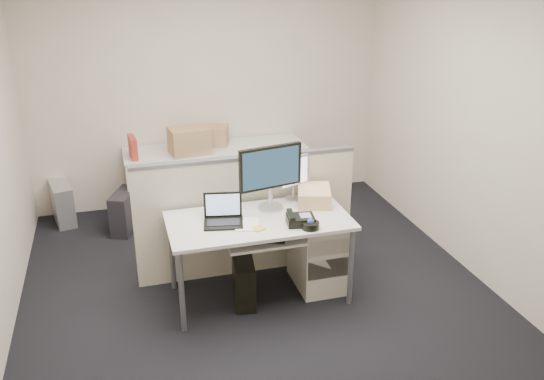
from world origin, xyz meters
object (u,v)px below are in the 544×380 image
object	(u,v)px
desk	(259,226)
monitor_main	(270,178)
laptop	(223,211)
desk_phone	(300,220)

from	to	relation	value
desk	monitor_main	world-z (taller)	monitor_main
monitor_main	laptop	bearing A→B (deg)	-167.09
desk	monitor_main	size ratio (longest dim) A/B	2.67
desk	laptop	distance (m)	0.35
laptop	desk	bearing A→B (deg)	14.41
desk	desk_phone	world-z (taller)	desk_phone
desk	laptop	world-z (taller)	laptop
desk_phone	laptop	bearing A→B (deg)	173.69
laptop	desk_phone	distance (m)	0.63
monitor_main	desk_phone	size ratio (longest dim) A/B	2.57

